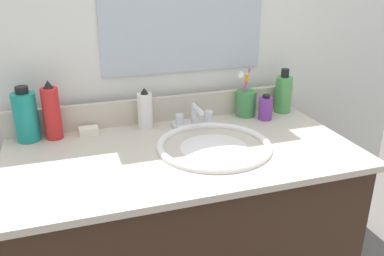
# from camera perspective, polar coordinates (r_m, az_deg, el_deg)

# --- Properties ---
(vanity_cabinet) EXTENTS (1.04, 0.52, 0.72)m
(vanity_cabinet) POSITION_cam_1_polar(r_m,az_deg,el_deg) (1.47, -1.15, -16.61)
(vanity_cabinet) COLOR #382316
(vanity_cabinet) RESTS_ON ground_plane
(countertop) EXTENTS (1.08, 0.57, 0.02)m
(countertop) POSITION_cam_1_polar(r_m,az_deg,el_deg) (1.28, -1.28, -3.50)
(countertop) COLOR beige
(countertop) RESTS_ON vanity_cabinet
(backsplash) EXTENTS (1.08, 0.02, 0.09)m
(backsplash) POSITION_cam_1_polar(r_m,az_deg,el_deg) (1.50, -4.31, 2.68)
(backsplash) COLOR beige
(backsplash) RESTS_ON countertop
(back_wall) EXTENTS (2.18, 0.04, 1.30)m
(back_wall) POSITION_cam_1_polar(r_m,az_deg,el_deg) (1.60, -4.71, -1.18)
(back_wall) COLOR silver
(back_wall) RESTS_ON ground_plane
(sink_basin) EXTENTS (0.37, 0.37, 0.11)m
(sink_basin) POSITION_cam_1_polar(r_m,az_deg,el_deg) (1.30, 3.07, -3.90)
(sink_basin) COLOR white
(sink_basin) RESTS_ON countertop
(faucet) EXTENTS (0.16, 0.10, 0.08)m
(faucet) POSITION_cam_1_polar(r_m,az_deg,el_deg) (1.45, 0.38, 1.34)
(faucet) COLOR silver
(faucet) RESTS_ON countertop
(bottle_spray_red) EXTENTS (0.06, 0.06, 0.20)m
(bottle_spray_red) POSITION_cam_1_polar(r_m,az_deg,el_deg) (1.40, -19.09, 2.10)
(bottle_spray_red) COLOR red
(bottle_spray_red) RESTS_ON countertop
(bottle_toner_green) EXTENTS (0.06, 0.06, 0.17)m
(bottle_toner_green) POSITION_cam_1_polar(r_m,az_deg,el_deg) (1.62, 12.69, 4.74)
(bottle_toner_green) COLOR #4C9E4C
(bottle_toner_green) RESTS_ON countertop
(bottle_lotion_white) EXTENTS (0.05, 0.05, 0.15)m
(bottle_lotion_white) POSITION_cam_1_polar(r_m,az_deg,el_deg) (1.43, -6.60, 2.54)
(bottle_lotion_white) COLOR white
(bottle_lotion_white) RESTS_ON countertop
(bottle_cream_purple) EXTENTS (0.05, 0.05, 0.10)m
(bottle_cream_purple) POSITION_cam_1_polar(r_m,az_deg,el_deg) (1.53, 10.26, 2.76)
(bottle_cream_purple) COLOR #7A3899
(bottle_cream_purple) RESTS_ON countertop
(bottle_mouthwash_teal) EXTENTS (0.08, 0.08, 0.18)m
(bottle_mouthwash_teal) POSITION_cam_1_polar(r_m,az_deg,el_deg) (1.42, -22.28, 1.55)
(bottle_mouthwash_teal) COLOR teal
(bottle_mouthwash_teal) RESTS_ON countertop
(cup_green) EXTENTS (0.08, 0.09, 0.18)m
(cup_green) POSITION_cam_1_polar(r_m,az_deg,el_deg) (1.56, 7.53, 3.61)
(cup_green) COLOR #3F8C47
(cup_green) RESTS_ON countertop
(soap_bar) EXTENTS (0.06, 0.04, 0.02)m
(soap_bar) POSITION_cam_1_polar(r_m,az_deg,el_deg) (1.43, -14.29, -0.37)
(soap_bar) COLOR white
(soap_bar) RESTS_ON countertop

